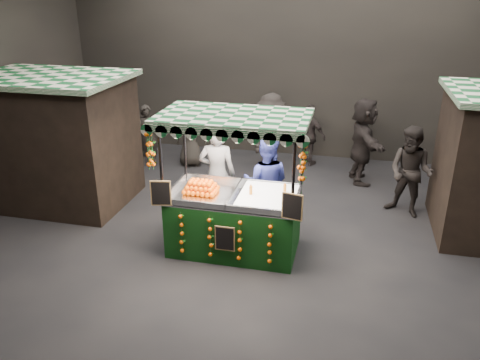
# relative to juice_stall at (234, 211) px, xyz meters

# --- Properties ---
(ground) EXTENTS (12.00, 12.00, 0.00)m
(ground) POSITION_rel_juice_stall_xyz_m (0.40, 0.18, -0.74)
(ground) COLOR black
(ground) RESTS_ON ground
(market_hall) EXTENTS (12.10, 10.10, 5.05)m
(market_hall) POSITION_rel_juice_stall_xyz_m (0.40, 0.18, 2.65)
(market_hall) COLOR black
(market_hall) RESTS_ON ground
(neighbour_stall_left) EXTENTS (3.00, 2.20, 2.60)m
(neighbour_stall_left) POSITION_rel_juice_stall_xyz_m (-4.00, 1.18, 0.57)
(neighbour_stall_left) COLOR black
(neighbour_stall_left) RESTS_ON ground
(juice_stall) EXTENTS (2.44, 1.44, 2.37)m
(juice_stall) POSITION_rel_juice_stall_xyz_m (0.00, 0.00, 0.00)
(juice_stall) COLOR #0B330E
(juice_stall) RESTS_ON ground
(vendor_grey) EXTENTS (0.74, 0.53, 1.89)m
(vendor_grey) POSITION_rel_juice_stall_xyz_m (-0.58, 1.01, 0.21)
(vendor_grey) COLOR slate
(vendor_grey) RESTS_ON ground
(vendor_blue) EXTENTS (0.86, 0.68, 1.75)m
(vendor_blue) POSITION_rel_juice_stall_xyz_m (0.35, 0.98, 0.14)
(vendor_blue) COLOR navy
(vendor_blue) RESTS_ON ground
(shopper_0) EXTENTS (0.64, 0.54, 1.51)m
(shopper_0) POSITION_rel_juice_stall_xyz_m (-3.08, 3.53, 0.02)
(shopper_0) COLOR black
(shopper_0) RESTS_ON ground
(shopper_1) EXTENTS (1.08, 1.00, 1.78)m
(shopper_1) POSITION_rel_juice_stall_xyz_m (2.94, 2.10, 0.15)
(shopper_1) COLOR black
(shopper_1) RESTS_ON ground
(shopper_2) EXTENTS (0.97, 0.75, 1.53)m
(shopper_2) POSITION_rel_juice_stall_xyz_m (0.79, 4.45, 0.03)
(shopper_2) COLOR #2B2423
(shopper_2) RESTS_ON ground
(shopper_3) EXTENTS (1.13, 1.39, 1.87)m
(shopper_3) POSITION_rel_juice_stall_xyz_m (-0.09, 3.89, 0.20)
(shopper_3) COLOR black
(shopper_3) RESTS_ON ground
(shopper_4) EXTENTS (0.81, 0.58, 1.54)m
(shopper_4) POSITION_rel_juice_stall_xyz_m (-2.05, 3.76, 0.04)
(shopper_4) COLOR #2B2723
(shopper_4) RESTS_ON ground
(shopper_5) EXTENTS (0.95, 1.88, 1.94)m
(shopper_5) POSITION_rel_juice_stall_xyz_m (2.05, 3.63, 0.23)
(shopper_5) COLOR black
(shopper_5) RESTS_ON ground
(shopper_6) EXTENTS (0.50, 0.64, 1.58)m
(shopper_6) POSITION_rel_juice_stall_xyz_m (2.04, 4.78, 0.05)
(shopper_6) COLOR #292421
(shopper_6) RESTS_ON ground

